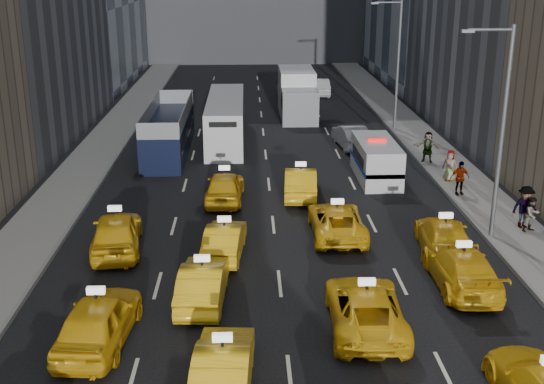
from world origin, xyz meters
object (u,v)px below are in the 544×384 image
Objects in this scene: city_bus at (226,120)px; box_truck at (297,94)px; nypd_van at (376,161)px; double_decker at (169,129)px.

box_truck reaches higher than city_bus.
nypd_van is 0.51× the size of double_decker.
double_decker reaches higher than nypd_van.
double_decker reaches higher than city_bus.
double_decker is at bearing -123.82° from box_truck.
nypd_van is 16.71m from box_truck.
city_bus is (-8.44, 8.82, 0.40)m from nypd_van.
box_truck is at bearing 48.94° from double_decker.
box_truck is (5.30, 7.58, 0.31)m from city_bus.
box_truck is (-3.14, 16.40, 0.71)m from nypd_van.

